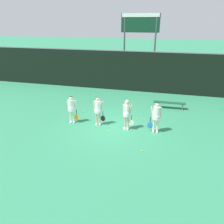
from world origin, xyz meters
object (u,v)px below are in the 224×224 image
object	(u,v)px
player_2	(127,112)
tennis_ball_1	(108,132)
tennis_ball_3	(137,119)
player_3	(156,115)
scoreboard	(140,32)
bench_courtside	(169,103)
tennis_ball_4	(142,151)
player_1	(98,109)
player_0	(72,107)
tennis_ball_2	(83,112)
tennis_ball_0	(70,118)

from	to	relation	value
player_2	tennis_ball_1	xyz separation A→B (m)	(-0.86, -0.63, -0.98)
tennis_ball_1	tennis_ball_3	xyz separation A→B (m)	(1.23, 2.09, 0.00)
player_3	tennis_ball_3	world-z (taller)	player_3
player_2	tennis_ball_3	bearing A→B (deg)	76.82
scoreboard	player_2	size ratio (longest dim) A/B	3.60
bench_courtside	player_2	bearing A→B (deg)	-121.80
scoreboard	player_2	bearing A→B (deg)	-85.63
tennis_ball_4	tennis_ball_3	bearing A→B (deg)	102.20
bench_courtside	player_1	xyz separation A→B (m)	(-3.91, -3.69, 0.61)
scoreboard	player_0	world-z (taller)	scoreboard
tennis_ball_2	player_3	bearing A→B (deg)	-17.89
bench_courtside	tennis_ball_3	bearing A→B (deg)	-129.80
player_2	player_3	bearing A→B (deg)	3.27
tennis_ball_0	player_2	bearing A→B (deg)	-7.63
bench_courtside	player_2	world-z (taller)	player_2
scoreboard	tennis_ball_3	distance (m)	8.27
player_2	tennis_ball_1	bearing A→B (deg)	-142.89
scoreboard	tennis_ball_1	distance (m)	10.00
scoreboard	tennis_ball_0	world-z (taller)	scoreboard
player_0	player_2	distance (m)	3.25
tennis_ball_0	bench_courtside	bearing A→B (deg)	29.56
tennis_ball_0	tennis_ball_2	bearing A→B (deg)	68.03
tennis_ball_2	tennis_ball_0	bearing A→B (deg)	-111.97
player_0	tennis_ball_0	xyz separation A→B (m)	(-0.40, 0.46, -0.92)
player_2	player_0	bearing A→B (deg)	-179.45
scoreboard	player_1	distance (m)	8.95
bench_courtside	player_3	world-z (taller)	player_3
player_2	tennis_ball_3	size ratio (longest dim) A/B	23.99
player_0	player_2	xyz separation A→B (m)	(3.25, -0.02, 0.06)
bench_courtside	tennis_ball_1	distance (m)	5.43
bench_courtside	player_0	xyz separation A→B (m)	(-5.47, -3.79, 0.57)
player_1	tennis_ball_1	world-z (taller)	player_1
player_3	tennis_ball_0	size ratio (longest dim) A/B	24.03
tennis_ball_4	tennis_ball_1	bearing A→B (deg)	144.23
tennis_ball_3	tennis_ball_4	distance (m)	3.61
player_2	tennis_ball_2	distance (m)	3.71
tennis_ball_3	player_3	bearing A→B (deg)	-49.53
player_2	tennis_ball_4	xyz separation A→B (m)	(1.13, -2.07, -0.98)
player_1	player_3	xyz separation A→B (m)	(3.24, -0.07, 0.00)
player_1	player_2	size ratio (longest dim) A/B	0.98
tennis_ball_3	player_0	bearing A→B (deg)	-158.32
bench_courtside	tennis_ball_1	world-z (taller)	bench_courtside
player_0	tennis_ball_3	xyz separation A→B (m)	(3.62, 1.44, -0.92)
bench_courtside	tennis_ball_2	size ratio (longest dim) A/B	31.25
scoreboard	tennis_ball_3	bearing A→B (deg)	-81.59
tennis_ball_0	tennis_ball_4	size ratio (longest dim) A/B	1.00
scoreboard	player_3	bearing A→B (deg)	-74.93
player_3	tennis_ball_3	distance (m)	2.07
scoreboard	tennis_ball_4	distance (m)	11.42
scoreboard	player_1	xyz separation A→B (m)	(-1.06, -8.06, -3.75)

